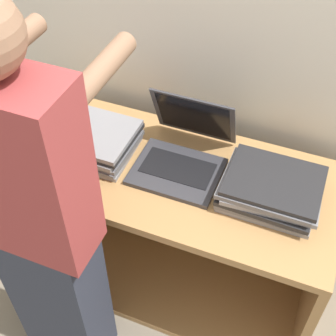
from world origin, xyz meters
The scene contains 7 objects.
ground_plane centered at (0.00, 0.00, 0.00)m, with size 12.00×12.00×0.00m, color #756B5B.
wall_back centered at (0.00, 0.74, 1.20)m, with size 8.00×0.05×2.40m.
cart centered at (0.00, 0.39, 0.38)m, with size 1.33×0.64×0.76m.
laptop_open centered at (0.00, 0.38, 0.82)m, with size 0.35×0.39×0.28m.
laptop_stack_left centered at (-0.38, 0.31, 0.82)m, with size 0.37×0.29×0.12m.
laptop_stack_right centered at (0.38, 0.32, 0.82)m, with size 0.38×0.30×0.12m.
person centered at (-0.30, -0.18, 0.86)m, with size 0.40×0.53×1.70m.
Camera 1 is at (0.46, -0.92, 2.13)m, focal length 50.00 mm.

